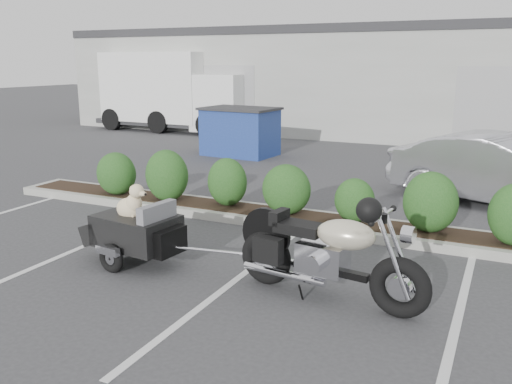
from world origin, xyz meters
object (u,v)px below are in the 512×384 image
at_px(motorcycle, 327,255).
at_px(pet_trailer, 136,229).
at_px(dumpster, 240,131).
at_px(delivery_truck, 176,93).
at_px(sedan, 500,171).

bearing_deg(motorcycle, pet_trailer, -173.20).
distance_m(dumpster, delivery_truck, 6.60).
relative_size(motorcycle, dumpster, 1.07).
height_order(pet_trailer, dumpster, dumpster).
height_order(motorcycle, delivery_truck, delivery_truck).
relative_size(motorcycle, sedan, 0.58).
bearing_deg(delivery_truck, dumpster, -38.99).
bearing_deg(delivery_truck, pet_trailer, -57.70).
bearing_deg(motorcycle, delivery_truck, 136.80).
height_order(sedan, dumpster, dumpster).
bearing_deg(pet_trailer, sedan, 58.77).
bearing_deg(dumpster, motorcycle, -52.45).
distance_m(pet_trailer, dumpster, 9.02).
relative_size(pet_trailer, sedan, 0.47).
xyz_separation_m(pet_trailer, dumpster, (-2.75, 8.59, 0.23)).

